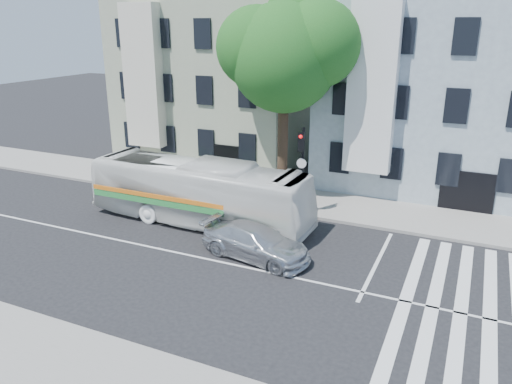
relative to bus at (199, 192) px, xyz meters
The scene contains 10 objects.
ground 4.28m from the bus, 56.08° to the right, with size 120.00×120.00×0.00m, color black.
sidewalk_far 5.40m from the bus, 64.61° to the left, with size 80.00×4.00×0.15m, color gray.
sidewalk_near 11.62m from the bus, 78.87° to the right, with size 80.00×4.00×0.15m, color gray.
building_left 13.23m from the bus, 112.21° to the left, with size 12.00×10.00×11.00m, color #A2A78C.
building_right 15.41m from the bus, 51.72° to the left, with size 12.00×10.00×11.00m, color #8897A2.
street_tree 8.60m from the bus, 67.16° to the left, with size 7.30×5.90×11.10m.
bus is the anchor object (origin of this frame).
sedan 4.75m from the bus, 29.89° to the right, with size 4.73×1.92×1.37m, color silver.
hedge 3.95m from the bus, 128.28° to the left, with size 8.50×0.84×0.70m, color #2D6420, non-canonical shape.
traffic_signal 5.17m from the bus, 31.92° to the left, with size 0.48×0.54×4.54m.
Camera 1 is at (9.55, -16.01, 9.23)m, focal length 35.00 mm.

